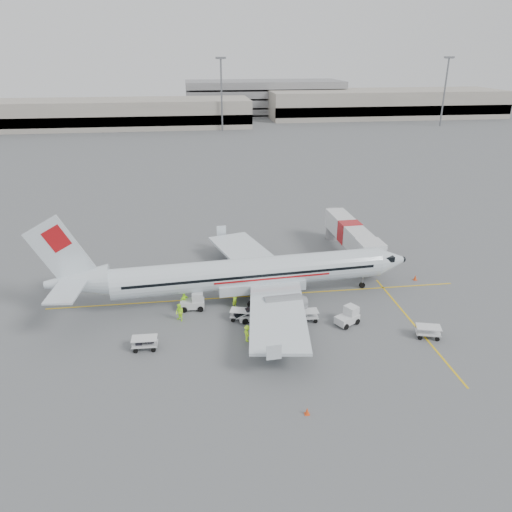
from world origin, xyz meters
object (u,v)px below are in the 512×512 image
at_px(tug_mid, 283,331).
at_px(jet_bridge, 349,239).
at_px(belt_loader, 255,308).
at_px(tug_aft, 192,301).
at_px(aircraft, 250,254).
at_px(tug_fore, 347,316).

bearing_deg(tug_mid, jet_bridge, 42.03).
height_order(jet_bridge, tug_mid, jet_bridge).
bearing_deg(belt_loader, jet_bridge, 36.55).
xyz_separation_m(jet_bridge, belt_loader, (-13.95, -14.38, -1.00)).
bearing_deg(jet_bridge, tug_aft, -151.99).
height_order(aircraft, belt_loader, aircraft).
bearing_deg(tug_mid, tug_aft, 125.49).
distance_m(belt_loader, tug_fore, 8.87).
height_order(aircraft, tug_aft, aircraft).
xyz_separation_m(tug_mid, tug_aft, (-8.07, 6.73, 0.17)).
height_order(jet_bridge, tug_aft, jet_bridge).
relative_size(aircraft, tug_aft, 15.53).
height_order(aircraft, jet_bridge, aircraft).
distance_m(jet_bridge, tug_mid, 21.85).
bearing_deg(tug_fore, jet_bridge, 42.35).
bearing_deg(tug_aft, jet_bridge, 32.89).
bearing_deg(jet_bridge, aircraft, -145.88).
height_order(aircraft, tug_fore, aircraft).
xyz_separation_m(aircraft, tug_aft, (-6.16, -1.43, -4.22)).
relative_size(jet_bridge, tug_fore, 7.48).
distance_m(tug_fore, tug_aft, 15.53).
bearing_deg(aircraft, tug_mid, -80.89).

